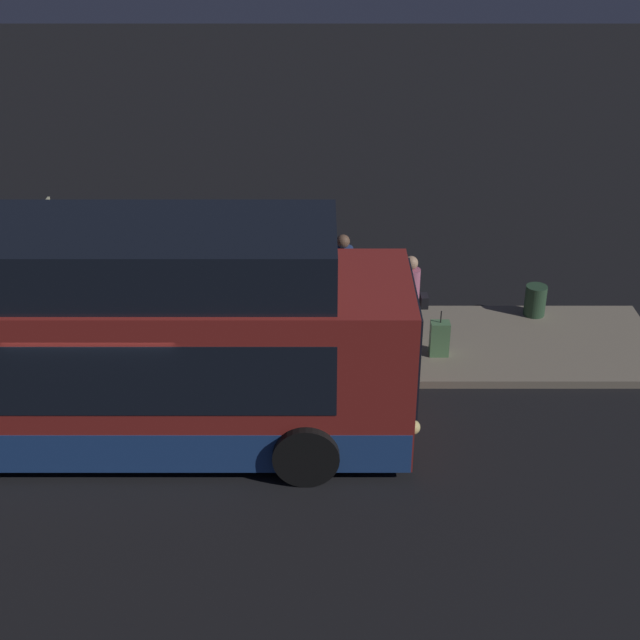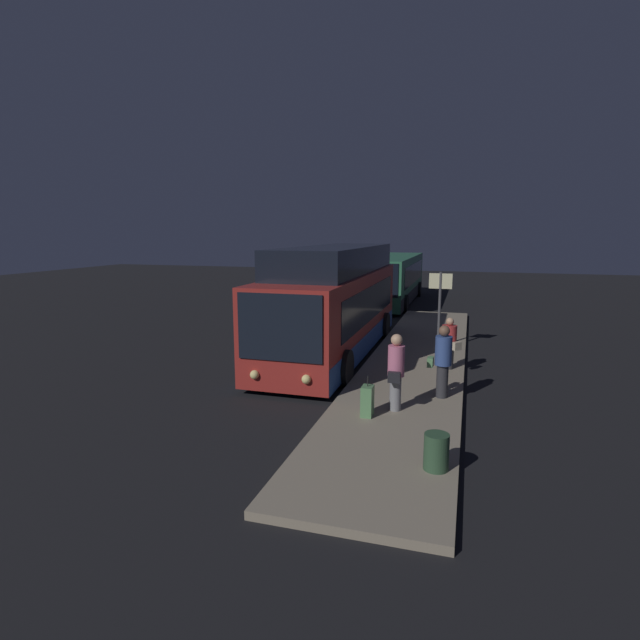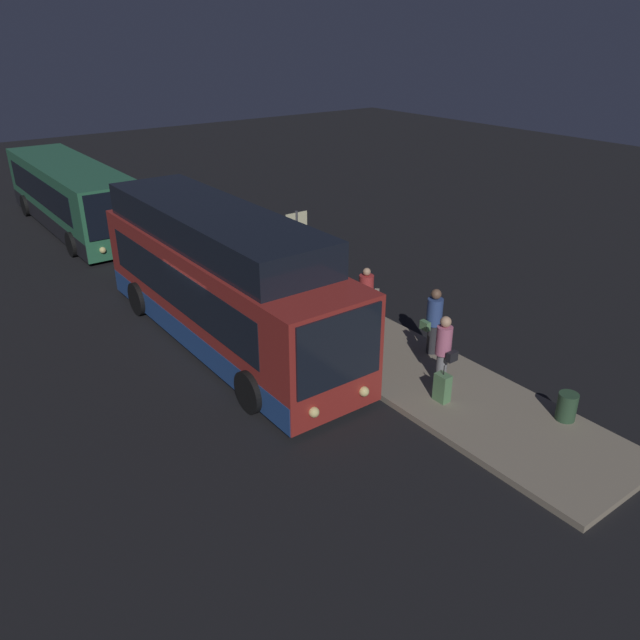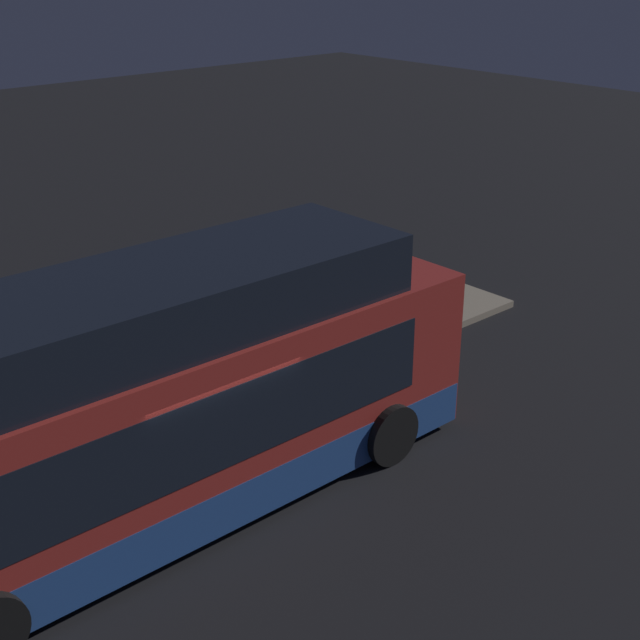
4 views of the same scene
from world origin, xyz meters
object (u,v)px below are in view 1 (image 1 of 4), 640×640
at_px(passenger_with_bags, 414,296).
at_px(sign_post, 54,247).
at_px(passenger_boarding, 347,274).
at_px(suitcase, 443,339).
at_px(passenger_waiting, 210,280).
at_px(bus_lead, 86,347).
at_px(trash_bin, 539,301).

xyz_separation_m(passenger_with_bags, sign_post, (-6.99, 0.55, 0.78)).
height_order(passenger_boarding, suitcase, passenger_boarding).
bearing_deg(passenger_waiting, bus_lead, -67.51).
xyz_separation_m(bus_lead, passenger_boarding, (4.28, 3.95, -0.54)).
relative_size(bus_lead, passenger_boarding, 5.70).
relative_size(passenger_boarding, sign_post, 0.68).
xyz_separation_m(bus_lead, passenger_with_bags, (5.56, 2.97, -0.55)).
bearing_deg(passenger_boarding, bus_lead, 45.38).
distance_m(passenger_boarding, suitcase, 2.46).
relative_size(passenger_boarding, trash_bin, 2.83).
height_order(passenger_waiting, trash_bin, passenger_waiting).
relative_size(passenger_boarding, suitcase, 1.96).
bearing_deg(passenger_boarding, suitcase, 142.71).
relative_size(passenger_waiting, suitcase, 1.68).
bearing_deg(passenger_with_bags, passenger_boarding, -128.34).
distance_m(passenger_with_bags, trash_bin, 3.02).
relative_size(bus_lead, passenger_with_bags, 5.78).
height_order(passenger_boarding, passenger_waiting, passenger_boarding).
bearing_deg(passenger_waiting, passenger_with_bags, 28.66).
distance_m(passenger_with_bags, sign_post, 7.05).
xyz_separation_m(bus_lead, passenger_waiting, (1.50, 4.00, -0.70)).
bearing_deg(passenger_with_bags, sign_post, -95.35).
bearing_deg(suitcase, passenger_with_bags, 134.71).
distance_m(passenger_boarding, sign_post, 5.78).
xyz_separation_m(passenger_boarding, passenger_with_bags, (1.28, -0.98, -0.01)).
distance_m(bus_lead, suitcase, 6.67).
bearing_deg(passenger_with_bags, passenger_waiting, -105.20).
bearing_deg(trash_bin, bus_lead, -153.77).
height_order(passenger_waiting, suitcase, passenger_waiting).
bearing_deg(sign_post, passenger_waiting, 9.52).
relative_size(passenger_with_bags, suitcase, 1.94).
bearing_deg(passenger_boarding, passenger_with_bags, 145.24).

